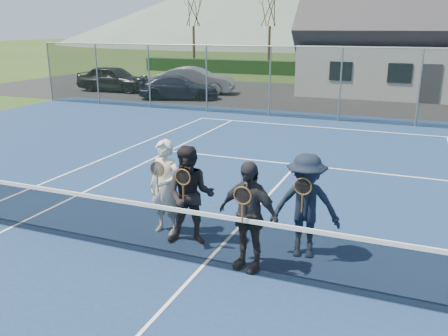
{
  "coord_description": "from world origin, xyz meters",
  "views": [
    {
      "loc": [
        2.95,
        -6.35,
        3.78
      ],
      "look_at": [
        -0.25,
        1.5,
        1.25
      ],
      "focal_mm": 38.0,
      "sensor_mm": 36.0,
      "label": 1
    }
  ],
  "objects_px": {
    "player_d": "(305,206)",
    "tennis_net": "(203,236)",
    "player_a": "(165,187)",
    "clubhouse": "(446,23)",
    "car_c": "(179,88)",
    "player_c": "(248,216)",
    "car_a": "(114,79)",
    "car_b": "(195,81)",
    "player_b": "(190,196)"
  },
  "relations": [
    {
      "from": "player_d",
      "to": "tennis_net",
      "type": "bearing_deg",
      "value": -145.48
    },
    {
      "from": "player_a",
      "to": "clubhouse",
      "type": "bearing_deg",
      "value": 77.29
    },
    {
      "from": "car_c",
      "to": "clubhouse",
      "type": "relative_size",
      "value": 0.27
    },
    {
      "from": "player_a",
      "to": "player_c",
      "type": "distance_m",
      "value": 2.02
    },
    {
      "from": "car_a",
      "to": "car_b",
      "type": "xyz_separation_m",
      "value": [
        4.99,
        0.93,
        -0.01
      ]
    },
    {
      "from": "car_a",
      "to": "car_b",
      "type": "height_order",
      "value": "car_a"
    },
    {
      "from": "car_b",
      "to": "player_c",
      "type": "xyz_separation_m",
      "value": [
        9.91,
        -18.77,
        0.16
      ]
    },
    {
      "from": "clubhouse",
      "to": "tennis_net",
      "type": "bearing_deg",
      "value": -99.46
    },
    {
      "from": "car_b",
      "to": "player_a",
      "type": "relative_size",
      "value": 2.57
    },
    {
      "from": "car_c",
      "to": "player_d",
      "type": "height_order",
      "value": "player_d"
    },
    {
      "from": "player_a",
      "to": "player_c",
      "type": "height_order",
      "value": "same"
    },
    {
      "from": "clubhouse",
      "to": "car_b",
      "type": "bearing_deg",
      "value": -159.26
    },
    {
      "from": "player_c",
      "to": "clubhouse",
      "type": "bearing_deg",
      "value": 82.05
    },
    {
      "from": "tennis_net",
      "to": "car_c",
      "type": "bearing_deg",
      "value": 118.6
    },
    {
      "from": "player_a",
      "to": "player_b",
      "type": "relative_size",
      "value": 1.0
    },
    {
      "from": "clubhouse",
      "to": "player_d",
      "type": "bearing_deg",
      "value": -96.38
    },
    {
      "from": "tennis_net",
      "to": "player_d",
      "type": "height_order",
      "value": "player_d"
    },
    {
      "from": "player_b",
      "to": "clubhouse",
      "type": "bearing_deg",
      "value": 78.91
    },
    {
      "from": "tennis_net",
      "to": "player_d",
      "type": "distance_m",
      "value": 1.77
    },
    {
      "from": "player_b",
      "to": "player_d",
      "type": "bearing_deg",
      "value": 8.02
    },
    {
      "from": "car_b",
      "to": "car_c",
      "type": "bearing_deg",
      "value": 171.5
    },
    {
      "from": "player_a",
      "to": "player_d",
      "type": "bearing_deg",
      "value": 0.78
    },
    {
      "from": "car_a",
      "to": "tennis_net",
      "type": "bearing_deg",
      "value": -143.9
    },
    {
      "from": "car_b",
      "to": "player_b",
      "type": "relative_size",
      "value": 2.57
    },
    {
      "from": "car_a",
      "to": "clubhouse",
      "type": "distance_m",
      "value": 19.43
    },
    {
      "from": "clubhouse",
      "to": "player_c",
      "type": "xyz_separation_m",
      "value": [
        -3.32,
        -23.78,
        -3.07
      ]
    },
    {
      "from": "player_b",
      "to": "player_c",
      "type": "xyz_separation_m",
      "value": [
        1.25,
        -0.48,
        0.0
      ]
    },
    {
      "from": "tennis_net",
      "to": "player_c",
      "type": "relative_size",
      "value": 6.49
    },
    {
      "from": "clubhouse",
      "to": "player_d",
      "type": "height_order",
      "value": "clubhouse"
    },
    {
      "from": "tennis_net",
      "to": "player_c",
      "type": "bearing_deg",
      "value": 17.88
    },
    {
      "from": "clubhouse",
      "to": "car_a",
      "type": "bearing_deg",
      "value": -161.94
    },
    {
      "from": "tennis_net",
      "to": "player_b",
      "type": "relative_size",
      "value": 6.49
    },
    {
      "from": "car_c",
      "to": "car_a",
      "type": "bearing_deg",
      "value": 55.63
    },
    {
      "from": "player_c",
      "to": "car_c",
      "type": "bearing_deg",
      "value": 120.72
    },
    {
      "from": "car_a",
      "to": "car_b",
      "type": "distance_m",
      "value": 5.07
    },
    {
      "from": "player_a",
      "to": "player_c",
      "type": "bearing_deg",
      "value": -21.06
    },
    {
      "from": "player_c",
      "to": "player_d",
      "type": "xyz_separation_m",
      "value": [
        0.74,
        0.76,
        -0.0
      ]
    },
    {
      "from": "tennis_net",
      "to": "player_b",
      "type": "height_order",
      "value": "player_b"
    },
    {
      "from": "clubhouse",
      "to": "player_b",
      "type": "distance_m",
      "value": 23.94
    },
    {
      "from": "car_a",
      "to": "player_d",
      "type": "distance_m",
      "value": 23.16
    },
    {
      "from": "car_b",
      "to": "car_c",
      "type": "height_order",
      "value": "car_b"
    },
    {
      "from": "car_a",
      "to": "car_b",
      "type": "bearing_deg",
      "value": -81.52
    },
    {
      "from": "car_b",
      "to": "tennis_net",
      "type": "height_order",
      "value": "car_b"
    },
    {
      "from": "player_c",
      "to": "car_b",
      "type": "bearing_deg",
      "value": 117.83
    },
    {
      "from": "car_b",
      "to": "tennis_net",
      "type": "relative_size",
      "value": 0.4
    },
    {
      "from": "clubhouse",
      "to": "player_a",
      "type": "distance_m",
      "value": 23.83
    },
    {
      "from": "car_b",
      "to": "player_c",
      "type": "bearing_deg",
      "value": -164.86
    },
    {
      "from": "car_c",
      "to": "player_d",
      "type": "relative_size",
      "value": 2.38
    },
    {
      "from": "car_a",
      "to": "player_a",
      "type": "bearing_deg",
      "value": -144.85
    },
    {
      "from": "tennis_net",
      "to": "car_a",
      "type": "bearing_deg",
      "value": 128.22
    }
  ]
}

